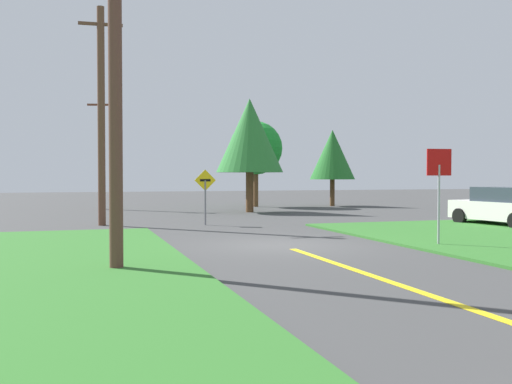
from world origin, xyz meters
TOP-DOWN VIEW (x-y plane):
  - ground_plane at (0.00, 0.00)m, footprint 120.00×120.00m
  - lane_stripe_center at (0.00, -8.00)m, footprint 0.20×14.00m
  - stop_sign at (4.31, -1.72)m, footprint 0.78×0.10m
  - car_on_crossroad at (10.99, 3.36)m, footprint 2.38×4.52m
  - utility_pole_near at (-5.03, -3.30)m, footprint 1.80×0.30m
  - utility_pole_mid at (-4.83, 8.68)m, footprint 1.80×0.31m
  - utility_pole_far at (-4.28, 20.67)m, footprint 1.78×0.55m
  - direction_sign at (-0.65, 7.58)m, footprint 0.90×0.10m
  - oak_tree_left at (3.63, 15.24)m, footprint 3.84×3.84m
  - pine_tree_center at (11.00, 19.90)m, footprint 3.10×3.10m
  - oak_tree_right at (5.72, 20.68)m, footprint 3.58×3.58m

SIDE VIEW (x-z plane):
  - ground_plane at x=0.00m, z-range 0.00..0.00m
  - lane_stripe_center at x=0.00m, z-range 0.00..0.01m
  - car_on_crossroad at x=10.99m, z-range -0.01..1.61m
  - direction_sign at x=-0.65m, z-range 0.28..2.63m
  - stop_sign at x=4.31m, z-range 0.60..3.48m
  - pine_tree_center at x=11.00m, z-range 0.91..6.16m
  - utility_pole_far at x=-4.28m, z-range 0.11..7.17m
  - oak_tree_right at x=5.72m, z-range 1.07..6.82m
  - oak_tree_left at x=3.63m, z-range 1.12..7.62m
  - utility_pole_near at x=-5.03m, z-range 0.12..9.00m
  - utility_pole_mid at x=-4.83m, z-range 0.11..9.24m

